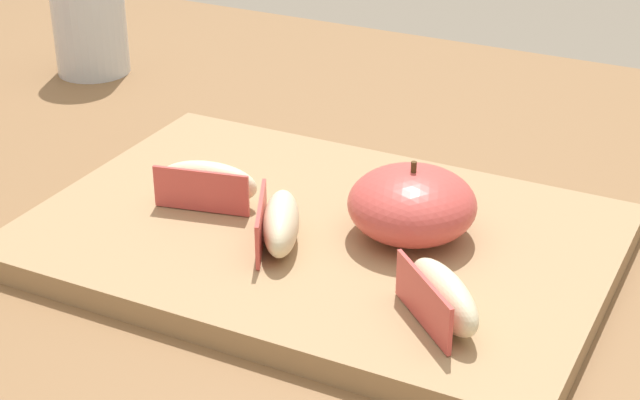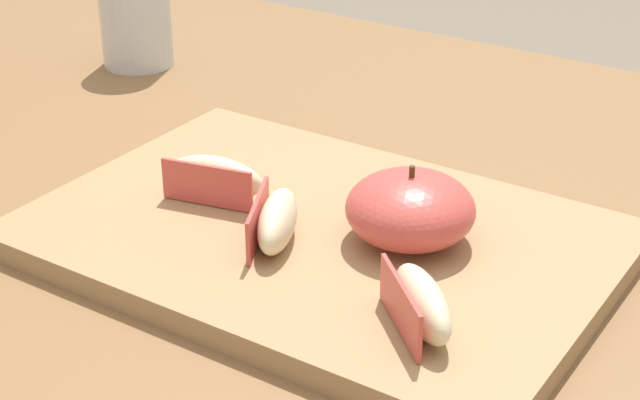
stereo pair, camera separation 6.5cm
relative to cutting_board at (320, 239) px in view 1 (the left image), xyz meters
The scene contains 7 objects.
dining_table 0.13m from the cutting_board, 30.21° to the left, with size 1.38×0.84×0.76m.
cutting_board is the anchor object (origin of this frame).
apple_half_skin_up 0.07m from the cutting_board, 16.20° to the left, with size 0.08×0.08×0.05m.
apple_wedge_middle 0.04m from the cutting_board, 112.12° to the right, with size 0.05×0.07×0.03m.
apple_wedge_left 0.13m from the cutting_board, 31.37° to the right, with size 0.07×0.06×0.03m.
apple_wedge_right 0.09m from the cutting_board, behind, with size 0.07×0.04×0.03m.
drinking_glass_water 0.40m from the cutting_board, 148.96° to the left, with size 0.07×0.07×0.10m.
Camera 1 is at (0.21, -0.55, 1.10)m, focal length 57.40 mm.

